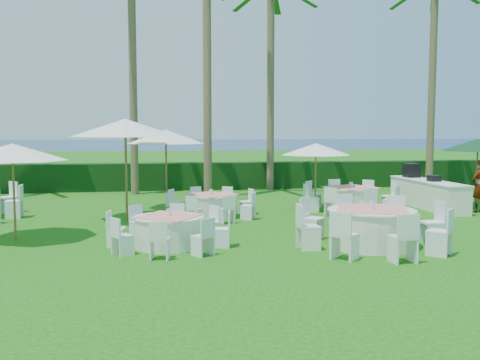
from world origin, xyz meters
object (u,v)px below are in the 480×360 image
(buffet_table, at_px, (427,193))
(umbrella_c, at_px, (166,137))
(banquet_table_e, at_px, (211,205))
(umbrella_a, at_px, (12,152))
(banquet_table_b, at_px, (169,230))
(banquet_table_f, at_px, (351,198))
(umbrella_d, at_px, (316,149))
(banquet_table_c, at_px, (371,227))
(umbrella_b, at_px, (125,128))
(staff_person, at_px, (479,186))
(umbrella_green, at_px, (478,145))

(buffet_table, bearing_deg, umbrella_c, 174.02)
(banquet_table_e, distance_m, umbrella_a, 5.98)
(umbrella_a, bearing_deg, banquet_table_b, -19.25)
(banquet_table_e, height_order, buffet_table, buffet_table)
(banquet_table_f, height_order, umbrella_d, umbrella_d)
(banquet_table_f, relative_size, umbrella_d, 1.34)
(banquet_table_c, xyz_separation_m, umbrella_b, (-5.68, 4.36, 2.26))
(umbrella_b, bearing_deg, banquet_table_f, 7.41)
(umbrella_c, bearing_deg, banquet_table_f, -12.23)
(umbrella_b, distance_m, umbrella_c, 2.54)
(umbrella_a, xyz_separation_m, staff_person, (13.67, 2.40, -1.28))
(banquet_table_f, bearing_deg, umbrella_b, -172.59)
(banquet_table_b, relative_size, banquet_table_f, 0.89)
(banquet_table_e, distance_m, staff_person, 8.69)
(umbrella_b, xyz_separation_m, buffet_table, (10.05, 1.30, -2.21))
(banquet_table_f, xyz_separation_m, umbrella_green, (4.45, -0.04, 1.74))
(umbrella_green, xyz_separation_m, buffet_table, (-1.58, 0.41, -1.65))
(banquet_table_f, xyz_separation_m, umbrella_c, (-5.98, 1.30, 2.02))
(umbrella_a, height_order, staff_person, umbrella_a)
(banquet_table_c, relative_size, umbrella_c, 1.29)
(banquet_table_e, distance_m, banquet_table_f, 4.70)
(banquet_table_f, xyz_separation_m, buffet_table, (2.88, 0.37, 0.09))
(banquet_table_e, height_order, umbrella_d, umbrella_d)
(banquet_table_b, height_order, banquet_table_e, banquet_table_b)
(banquet_table_e, relative_size, umbrella_d, 1.18)
(umbrella_a, distance_m, umbrella_b, 3.51)
(banquet_table_b, bearing_deg, buffet_table, 29.08)
(banquet_table_f, distance_m, umbrella_c, 6.45)
(banquet_table_f, distance_m, umbrella_green, 4.78)
(umbrella_green, distance_m, staff_person, 1.64)
(banquet_table_c, relative_size, banquet_table_e, 1.25)
(umbrella_b, xyz_separation_m, staff_person, (11.17, 0.02, -1.86))
(umbrella_c, height_order, umbrella_d, umbrella_c)
(umbrella_a, relative_size, umbrella_green, 1.07)
(banquet_table_b, bearing_deg, umbrella_green, 23.45)
(banquet_table_b, height_order, umbrella_a, umbrella_a)
(umbrella_a, height_order, umbrella_b, umbrella_b)
(banquet_table_b, distance_m, banquet_table_e, 4.25)
(staff_person, bearing_deg, buffet_table, -67.21)
(banquet_table_e, xyz_separation_m, banquet_table_f, (4.67, 0.56, 0.05))
(banquet_table_c, bearing_deg, banquet_table_b, 171.20)
(umbrella_c, distance_m, staff_person, 10.35)
(banquet_table_b, distance_m, banquet_table_c, 4.60)
(umbrella_a, bearing_deg, buffet_table, 16.38)
(banquet_table_b, height_order, umbrella_b, umbrella_b)
(banquet_table_e, relative_size, buffet_table, 0.68)
(umbrella_a, bearing_deg, umbrella_b, 43.63)
(banquet_table_b, height_order, umbrella_green, umbrella_green)
(umbrella_d, distance_m, umbrella_green, 5.57)
(staff_person, bearing_deg, umbrella_c, -30.90)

